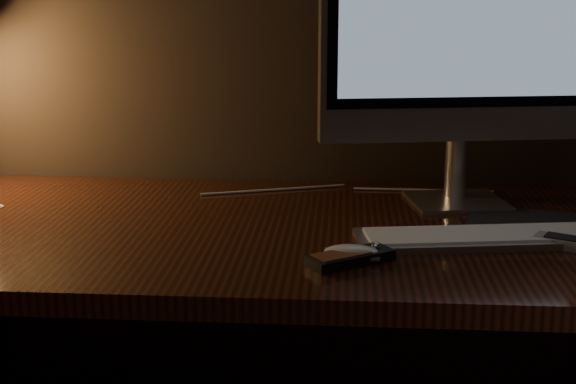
# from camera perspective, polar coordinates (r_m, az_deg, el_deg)

# --- Properties ---
(desk) EXTENTS (1.60, 0.75, 0.75)m
(desk) POSITION_cam_1_polar(r_m,az_deg,el_deg) (1.64, -1.24, -5.99)
(desk) COLOR #36170C
(desk) RESTS_ON ground
(monitor) EXTENTS (0.59, 0.20, 0.62)m
(monitor) POSITION_cam_1_polar(r_m,az_deg,el_deg) (1.67, 12.56, 11.43)
(monitor) COLOR silver
(monitor) RESTS_ON desk
(keyboard) EXTENTS (0.47, 0.20, 0.02)m
(keyboard) POSITION_cam_1_polar(r_m,az_deg,el_deg) (1.48, 13.83, -3.13)
(keyboard) COLOR silver
(keyboard) RESTS_ON desk
(mousepad) EXTENTS (0.25, 0.22, 0.00)m
(mousepad) POSITION_cam_1_polar(r_m,az_deg,el_deg) (1.63, 16.50, -1.96)
(mousepad) COLOR black
(mousepad) RESTS_ON desk
(mouse) EXTENTS (0.10, 0.05, 0.02)m
(mouse) POSITION_cam_1_polar(r_m,az_deg,el_deg) (1.34, 4.55, -4.47)
(mouse) COLOR white
(mouse) RESTS_ON desk
(media_remote) EXTENTS (0.15, 0.13, 0.03)m
(media_remote) POSITION_cam_1_polar(r_m,az_deg,el_deg) (1.33, 4.46, -4.64)
(media_remote) COLOR black
(media_remote) RESTS_ON desk
(cable) EXTENTS (0.64, 0.09, 0.01)m
(cable) POSITION_cam_1_polar(r_m,az_deg,el_deg) (1.79, 4.32, 0.06)
(cable) COLOR white
(cable) RESTS_ON desk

